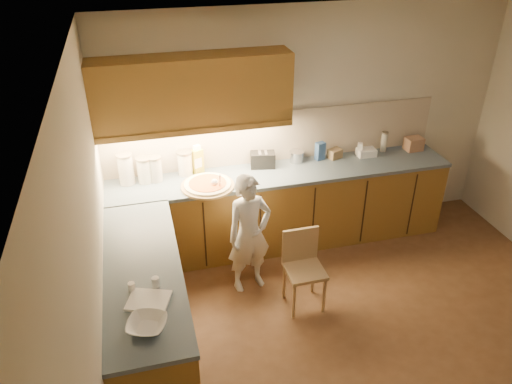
% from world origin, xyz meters
% --- Properties ---
extents(room, '(4.54, 4.50, 2.62)m').
position_xyz_m(room, '(0.00, 0.00, 1.68)').
color(room, '#54341C').
rests_on(room, ground).
extents(l_counter, '(3.77, 2.62, 0.92)m').
position_xyz_m(l_counter, '(-0.92, 1.25, 0.46)').
color(l_counter, brown).
rests_on(l_counter, ground).
extents(backsplash, '(3.75, 0.02, 0.58)m').
position_xyz_m(backsplash, '(-0.38, 1.99, 1.21)').
color(backsplash, '#B8A68E').
rests_on(backsplash, l_counter).
extents(upper_cabinets, '(1.95, 0.36, 0.73)m').
position_xyz_m(upper_cabinets, '(-1.27, 1.82, 1.85)').
color(upper_cabinets, brown).
rests_on(upper_cabinets, ground).
extents(pizza_on_board, '(0.55, 0.55, 0.22)m').
position_xyz_m(pizza_on_board, '(-1.22, 1.56, 0.94)').
color(pizza_on_board, tan).
rests_on(pizza_on_board, l_counter).
extents(child, '(0.52, 0.39, 1.27)m').
position_xyz_m(child, '(-0.91, 1.04, 0.63)').
color(child, silver).
rests_on(child, ground).
extents(wooden_chair, '(0.36, 0.36, 0.79)m').
position_xyz_m(wooden_chair, '(-0.47, 0.68, 0.46)').
color(wooden_chair, tan).
rests_on(wooden_chair, ground).
extents(mixing_bowl, '(0.35, 0.35, 0.07)m').
position_xyz_m(mixing_bowl, '(-1.95, -0.28, 0.95)').
color(mixing_bowl, white).
rests_on(mixing_bowl, l_counter).
extents(canister_a, '(0.17, 0.17, 0.33)m').
position_xyz_m(canister_a, '(-2.01, 1.85, 1.09)').
color(canister_a, silver).
rests_on(canister_a, l_counter).
extents(canister_b, '(0.16, 0.16, 0.28)m').
position_xyz_m(canister_b, '(-1.82, 1.83, 1.06)').
color(canister_b, white).
rests_on(canister_b, l_counter).
extents(canister_c, '(0.15, 0.15, 0.28)m').
position_xyz_m(canister_c, '(-1.71, 1.83, 1.06)').
color(canister_c, beige).
rests_on(canister_c, l_counter).
extents(canister_d, '(0.17, 0.17, 0.27)m').
position_xyz_m(canister_d, '(-1.40, 1.89, 1.06)').
color(canister_d, silver).
rests_on(canister_d, l_counter).
extents(oil_jug, '(0.13, 0.12, 0.32)m').
position_xyz_m(oil_jug, '(-1.26, 1.89, 1.07)').
color(oil_jug, gold).
rests_on(oil_jug, l_counter).
extents(toaster, '(0.29, 0.20, 0.17)m').
position_xyz_m(toaster, '(-0.55, 1.86, 1.01)').
color(toaster, black).
rests_on(toaster, l_counter).
extents(steel_pot, '(0.16, 0.16, 0.13)m').
position_xyz_m(steel_pot, '(-0.15, 1.89, 0.98)').
color(steel_pot, silver).
rests_on(steel_pot, l_counter).
extents(blue_box, '(0.12, 0.10, 0.21)m').
position_xyz_m(blue_box, '(0.12, 1.87, 1.02)').
color(blue_box, '#315594').
rests_on(blue_box, l_counter).
extents(card_box_a, '(0.18, 0.15, 0.11)m').
position_xyz_m(card_box_a, '(0.30, 1.87, 0.97)').
color(card_box_a, '#967850').
rests_on(card_box_a, l_counter).
extents(white_bottle, '(0.07, 0.07, 0.16)m').
position_xyz_m(white_bottle, '(0.59, 1.84, 1.00)').
color(white_bottle, white).
rests_on(white_bottle, l_counter).
extents(flat_pack, '(0.21, 0.15, 0.08)m').
position_xyz_m(flat_pack, '(0.67, 1.83, 0.96)').
color(flat_pack, white).
rests_on(flat_pack, l_counter).
extents(tall_jar, '(0.08, 0.08, 0.24)m').
position_xyz_m(tall_jar, '(0.92, 1.89, 1.04)').
color(tall_jar, silver).
rests_on(tall_jar, l_counter).
extents(card_box_b, '(0.20, 0.16, 0.15)m').
position_xyz_m(card_box_b, '(1.28, 1.84, 1.00)').
color(card_box_b, tan).
rests_on(card_box_b, l_counter).
extents(dough_cloth, '(0.36, 0.32, 0.02)m').
position_xyz_m(dough_cloth, '(-1.92, -0.02, 0.93)').
color(dough_cloth, white).
rests_on(dough_cloth, l_counter).
extents(spice_jar_a, '(0.07, 0.07, 0.07)m').
position_xyz_m(spice_jar_a, '(-2.03, 0.14, 0.96)').
color(spice_jar_a, white).
rests_on(spice_jar_a, l_counter).
extents(spice_jar_b, '(0.07, 0.07, 0.08)m').
position_xyz_m(spice_jar_b, '(-1.86, 0.15, 0.96)').
color(spice_jar_b, silver).
rests_on(spice_jar_b, l_counter).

